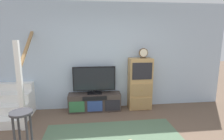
{
  "coord_description": "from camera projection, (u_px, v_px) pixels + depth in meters",
  "views": [
    {
      "loc": [
        -0.37,
        -2.15,
        1.89
      ],
      "look_at": [
        0.12,
        2.0,
        1.08
      ],
      "focal_mm": 28.79,
      "sensor_mm": 36.0,
      "label": 1
    }
  ],
  "objects": [
    {
      "name": "back_wall",
      "position": [
        105.0,
        56.0,
        4.64
      ],
      "size": [
        6.4,
        0.12,
        2.7
      ],
      "primitive_type": "cube",
      "color": "#A8BCD1",
      "rests_on": "ground_plane"
    },
    {
      "name": "bar_stool_near",
      "position": [
        22.0,
        123.0,
        2.8
      ],
      "size": [
        0.34,
        0.34,
        0.73
      ],
      "color": "#333338",
      "rests_on": "ground_plane"
    },
    {
      "name": "desk_clock",
      "position": [
        143.0,
        53.0,
        4.47
      ],
      "size": [
        0.23,
        0.08,
        0.25
      ],
      "color": "#4C3823",
      "rests_on": "side_cabinet"
    },
    {
      "name": "staircase",
      "position": [
        14.0,
        99.0,
        4.32
      ],
      "size": [
        1.0,
        1.36,
        2.2
      ],
      "color": "white",
      "rests_on": "ground_plane"
    },
    {
      "name": "television",
      "position": [
        94.0,
        79.0,
        4.47
      ],
      "size": [
        1.06,
        0.22,
        0.69
      ],
      "color": "black",
      "rests_on": "media_console"
    },
    {
      "name": "media_console",
      "position": [
        95.0,
        102.0,
        4.56
      ],
      "size": [
        1.31,
        0.38,
        0.44
      ],
      "color": "#423833",
      "rests_on": "ground_plane"
    },
    {
      "name": "side_cabinet",
      "position": [
        140.0,
        84.0,
        4.62
      ],
      "size": [
        0.58,
        0.38,
        1.32
      ],
      "color": "tan",
      "rests_on": "ground_plane"
    }
  ]
}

